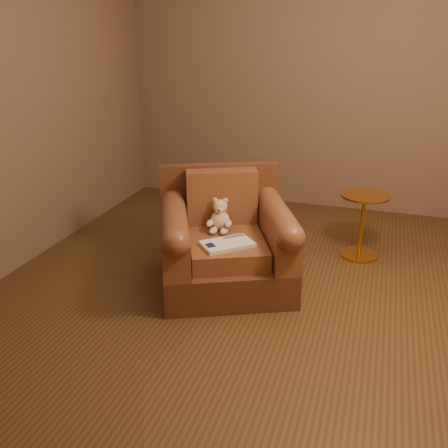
% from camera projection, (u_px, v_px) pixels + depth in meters
% --- Properties ---
extents(floor, '(4.00, 4.00, 0.00)m').
position_uv_depth(floor, '(269.00, 290.00, 3.67)').
color(floor, '#50381B').
rests_on(floor, ground).
extents(room, '(4.02, 4.02, 2.71)m').
position_uv_depth(room, '(278.00, 43.00, 3.03)').
color(room, '#775F49').
rests_on(room, ground).
extents(armchair, '(1.20, 1.18, 0.83)m').
position_uv_depth(armchair, '(225.00, 243.00, 3.67)').
color(armchair, '#56321C').
rests_on(armchair, floor).
extents(teddy_bear, '(0.18, 0.21, 0.25)m').
position_uv_depth(teddy_bear, '(220.00, 218.00, 3.68)').
color(teddy_bear, beige).
rests_on(teddy_bear, armchair).
extents(guidebook, '(0.40, 0.39, 0.03)m').
position_uv_depth(guidebook, '(227.00, 244.00, 3.44)').
color(guidebook, beige).
rests_on(guidebook, armchair).
extents(side_table, '(0.39, 0.39, 0.55)m').
position_uv_depth(side_table, '(362.00, 224.00, 4.10)').
color(side_table, gold).
rests_on(side_table, floor).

